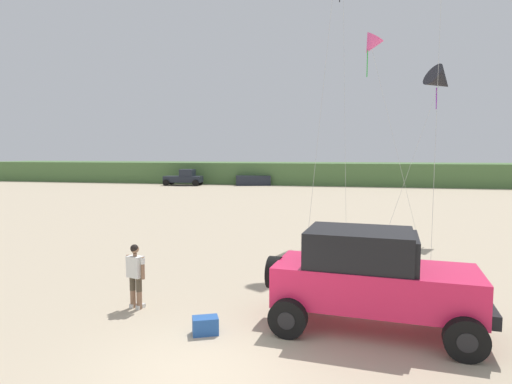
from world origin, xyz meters
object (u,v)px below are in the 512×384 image
at_px(distant_pickup, 184,178).
at_px(kite_pink_ribbon, 371,45).
at_px(distant_sedan, 253,180).
at_px(kite_red_delta, 440,81).
at_px(jeep, 371,277).
at_px(cooler_box, 205,325).
at_px(person_watching, 135,272).

bearing_deg(distant_pickup, kite_pink_ribbon, -53.09).
xyz_separation_m(distant_sedan, kite_red_delta, (15.56, -29.67, 6.77)).
bearing_deg(kite_red_delta, jeep, -106.68).
height_order(jeep, distant_sedan, jeep).
distance_m(jeep, cooler_box, 3.86).
xyz_separation_m(jeep, cooler_box, (-3.57, -1.07, -1.01)).
bearing_deg(kite_pink_ribbon, person_watching, -116.80).
relative_size(jeep, kite_pink_ribbon, 0.50).
relative_size(jeep, distant_pickup, 1.05).
relative_size(person_watching, distant_sedan, 0.40).
bearing_deg(person_watching, kite_red_delta, 51.86).
xyz_separation_m(cooler_box, distant_pickup, (-16.66, 41.06, 0.75)).
height_order(person_watching, kite_red_delta, kite_red_delta).
xyz_separation_m(distant_pickup, kite_red_delta, (23.86, -27.88, 6.43)).
bearing_deg(kite_red_delta, distant_pickup, 130.56).
bearing_deg(jeep, person_watching, 179.32).
bearing_deg(jeep, kite_pink_ribbon, 87.99).
height_order(distant_pickup, kite_pink_ribbon, kite_pink_ribbon).
relative_size(person_watching, kite_pink_ribbon, 0.17).
bearing_deg(distant_pickup, kite_red_delta, -49.44).
bearing_deg(kite_pink_ribbon, kite_red_delta, -6.36).
distance_m(cooler_box, distant_sedan, 43.66).
bearing_deg(person_watching, kite_pink_ribbon, 63.20).
xyz_separation_m(distant_pickup, distant_sedan, (8.30, 1.79, -0.34)).
height_order(cooler_box, distant_pickup, distant_pickup).
relative_size(jeep, cooler_box, 8.85).
bearing_deg(distant_pickup, person_watching, -70.16).
bearing_deg(distant_sedan, kite_pink_ribbon, -84.08).
bearing_deg(kite_red_delta, kite_pink_ribbon, 173.64).
bearing_deg(distant_sedan, cooler_box, -95.92).
distance_m(kite_red_delta, kite_pink_ribbon, 3.72).
relative_size(distant_pickup, kite_red_delta, 0.58).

